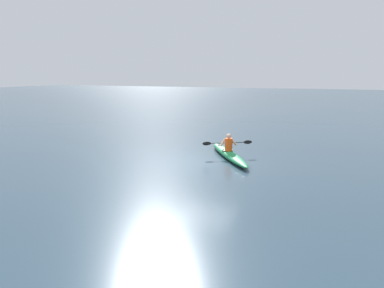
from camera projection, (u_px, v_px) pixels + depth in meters
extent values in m
plane|color=#283D4C|center=(205.00, 161.00, 16.18)|extent=(160.00, 160.00, 0.00)
ellipsoid|color=#19723F|center=(229.00, 154.00, 16.90)|extent=(3.29, 4.59, 0.31)
torus|color=black|center=(228.00, 150.00, 17.06)|extent=(0.72, 0.72, 0.04)
cylinder|color=black|center=(220.00, 145.00, 18.35)|extent=(0.18, 0.18, 0.02)
cylinder|color=#E04C14|center=(229.00, 145.00, 16.85)|extent=(0.33, 0.33, 0.56)
sphere|color=tan|center=(229.00, 136.00, 16.78)|extent=(0.21, 0.21, 0.21)
cylinder|color=black|center=(227.00, 143.00, 17.03)|extent=(1.62, 1.08, 0.03)
ellipsoid|color=black|center=(207.00, 144.00, 16.86)|extent=(0.36, 0.25, 0.17)
ellipsoid|color=black|center=(248.00, 142.00, 17.21)|extent=(0.36, 0.25, 0.17)
cylinder|color=tan|center=(222.00, 143.00, 16.86)|extent=(0.22, 0.30, 0.34)
cylinder|color=tan|center=(234.00, 142.00, 16.96)|extent=(0.32, 0.14, 0.34)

